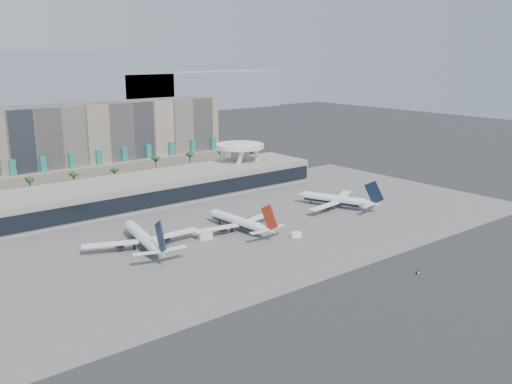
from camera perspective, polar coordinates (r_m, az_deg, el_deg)
ground at (r=194.13m, az=6.46°, el=-7.28°), size 900.00×900.00×0.00m
apron_pad at (r=233.58m, az=-3.20°, el=-3.50°), size 260.00×130.00×0.06m
hotel at (r=335.66m, az=-13.92°, el=4.42°), size 140.00×30.00×42.00m
terminal at (r=276.67m, az=-9.90°, el=0.47°), size 170.00×32.50×14.50m
saucer_structure at (r=308.95m, az=-1.63°, el=4.34°), size 26.00×26.00×21.89m
palm_row at (r=309.42m, az=-12.00°, el=2.55°), size 157.80×2.80×13.10m
airliner_left at (r=211.53m, az=-11.17°, el=-4.51°), size 43.55×45.23×15.74m
airliner_centre at (r=227.87m, az=-1.69°, el=-2.99°), size 40.57×41.84×14.44m
airliner_right at (r=263.66m, az=8.02°, el=-0.75°), size 39.39×40.68×14.70m
service_vehicle_a at (r=218.59m, az=-5.07°, el=-4.44°), size 5.47×3.51×2.47m
service_vehicle_b at (r=220.87m, az=4.01°, el=-4.29°), size 4.39×3.20×2.03m
taxiway_sign at (r=193.03m, az=15.93°, el=-7.73°), size 2.06×0.34×0.93m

